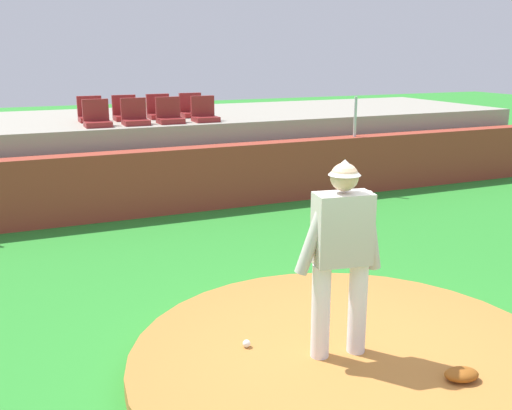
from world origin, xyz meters
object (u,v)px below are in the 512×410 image
stadium_chair_4 (91,114)px  stadium_chair_5 (125,112)px  fielding_glove (461,374)px  stadium_chair_3 (204,113)px  baseball (247,344)px  stadium_chair_6 (159,111)px  stadium_chair_7 (192,109)px  stadium_chair_0 (97,118)px  pitcher (342,245)px  stadium_chair_2 (169,115)px  stadium_chair_1 (135,116)px

stadium_chair_4 → stadium_chair_5: 0.69m
fielding_glove → stadium_chair_3: 8.06m
baseball → stadium_chair_3: bearing=74.3°
stadium_chair_6 → stadium_chair_7: bearing=-178.0°
baseball → stadium_chair_0: (-0.24, 6.67, 1.46)m
stadium_chair_6 → pitcher: bearing=86.7°
stadium_chair_0 → stadium_chair_2: bearing=179.8°
pitcher → stadium_chair_1: bearing=101.1°
baseball → stadium_chair_2: (1.15, 6.67, 1.46)m
baseball → stadium_chair_6: stadium_chair_6 is taller
baseball → stadium_chair_1: stadium_chair_1 is taller
stadium_chair_2 → stadium_chair_5: 1.10m
stadium_chair_4 → stadium_chair_2: bearing=147.3°
baseball → stadium_chair_2: stadium_chair_2 is taller
stadium_chair_5 → stadium_chair_4: bearing=-2.0°
stadium_chair_6 → stadium_chair_4: bearing=-0.1°
stadium_chair_3 → stadium_chair_6: bearing=-52.0°
fielding_glove → stadium_chair_3: stadium_chair_3 is taller
baseball → stadium_chair_7: bearing=75.9°
fielding_glove → stadium_chair_0: size_ratio=0.60×
stadium_chair_1 → fielding_glove: bearing=97.0°
stadium_chair_2 → stadium_chair_6: bearing=-91.8°
fielding_glove → stadium_chair_2: bearing=-74.4°
stadium_chair_5 → baseball: bearing=86.5°
stadium_chair_2 → stadium_chair_6: same height
baseball → stadium_chair_4: (-0.22, 7.55, 1.46)m
stadium_chair_1 → stadium_chair_4: same height
pitcher → stadium_chair_1: size_ratio=3.64×
stadium_chair_6 → stadium_chair_7: size_ratio=1.00×
stadium_chair_3 → stadium_chair_7: size_ratio=1.00×
fielding_glove → stadium_chair_7: (0.46, 8.83, 1.44)m
stadium_chair_7 → stadium_chair_3: bearing=88.3°
stadium_chair_3 → stadium_chair_4: 2.28m
fielding_glove → stadium_chair_7: stadium_chair_7 is taller
baseball → stadium_chair_1: size_ratio=0.15×
stadium_chair_7 → pitcher: bearing=81.7°
stadium_chair_4 → stadium_chair_5: size_ratio=1.00×
stadium_chair_3 → baseball: bearing=74.3°
fielding_glove → stadium_chair_3: (0.43, 7.92, 1.44)m
pitcher → stadium_chair_0: 7.19m
pitcher → stadium_chair_1: (-0.25, 7.12, 0.44)m
stadium_chair_3 → stadium_chair_5: bearing=-31.6°
stadium_chair_0 → stadium_chair_4: size_ratio=1.00×
baseball → fielding_glove: (1.45, -1.26, 0.02)m
stadium_chair_3 → stadium_chair_4: (-2.10, 0.89, 0.00)m
stadium_chair_5 → stadium_chair_7: same height
stadium_chair_0 → stadium_chair_7: 2.32m
baseball → stadium_chair_4: 7.69m
stadium_chair_1 → stadium_chair_2: bearing=179.3°
stadium_chair_4 → stadium_chair_0: bearing=88.9°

